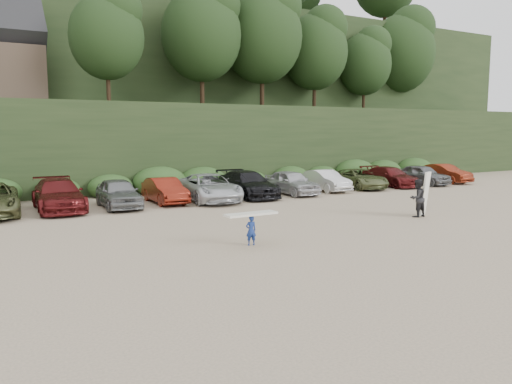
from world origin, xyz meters
TOP-DOWN VIEW (x-y plane):
  - ground at (0.00, 0.00)m, footprint 120.00×120.00m
  - hillside_backdrop at (-0.26, 35.93)m, footprint 90.00×41.50m
  - parked_cars at (-0.29, 10.10)m, footprint 39.60×6.41m
  - child_surfer at (-4.08, -1.50)m, footprint 2.01×0.61m
  - adult_surfer at (5.82, -0.16)m, footprint 1.36×0.73m

SIDE VIEW (x-z plane):
  - ground at x=0.00m, z-range 0.00..0.00m
  - parked_cars at x=-0.29m, z-range -0.04..1.59m
  - child_surfer at x=-4.08m, z-range 0.22..1.41m
  - adult_surfer at x=5.82m, z-range -0.15..2.01m
  - hillside_backdrop at x=-0.26m, z-range -2.78..25.22m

